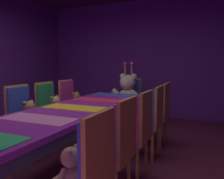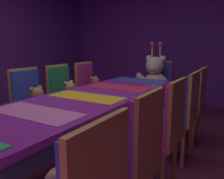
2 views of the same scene
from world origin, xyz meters
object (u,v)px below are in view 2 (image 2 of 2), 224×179
teddy_left_3 (70,94)px  teddy_left_4 (95,87)px  teddy_left_2 (38,102)px  throne_chair (157,83)px  teddy_right_1 (118,148)px  chair_right_2 (167,125)px  chair_right_3 (185,108)px  chair_left_2 (29,101)px  teddy_right_2 (151,124)px  king_teddy_bear (154,77)px  banquet_table (87,105)px  teddy_right_3 (172,107)px  chair_left_4 (88,86)px  chair_right_1 (138,151)px  chair_right_4 (195,98)px  chair_left_3 (62,92)px  teddy_right_4 (183,97)px

teddy_left_3 → teddy_left_4: teddy_left_3 is taller
teddy_left_2 → throne_chair: 2.19m
teddy_right_1 → chair_right_2: 0.58m
teddy_right_1 → chair_right_3: bearing=-97.3°
chair_right_2 → throne_chair: bearing=-68.0°
teddy_left_3 → throne_chair: (0.72, 1.49, 0.00)m
chair_right_2 → chair_left_2: bearing=-0.3°
teddy_right_2 → king_teddy_bear: bearing=-70.0°
banquet_table → teddy_left_4: (-0.71, 1.16, -0.06)m
chair_left_2 → teddy_right_1: bearing=-20.3°
banquet_table → chair_right_3: chair_right_3 is taller
teddy_left_3 → throne_chair: throne_chair is taller
teddy_left_2 → teddy_right_3: bearing=23.7°
chair_left_4 → chair_right_1: (1.69, -1.73, 0.00)m
banquet_table → chair_right_4: bearing=54.2°
chair_left_3 → banquet_table: bearing=-33.8°
teddy_right_2 → chair_right_4: 1.17m
chair_right_1 → chair_right_4: same height
teddy_right_3 → king_teddy_bear: size_ratio=0.38×
chair_right_2 → chair_left_4: bearing=-34.7°
chair_left_4 → chair_right_1: 2.42m
chair_left_4 → king_teddy_bear: bearing=40.8°
teddy_left_3 → teddy_right_1: size_ratio=1.13×
banquet_table → teddy_left_3: (-0.72, 0.58, -0.06)m
banquet_table → teddy_left_2: 0.72m
teddy_left_2 → chair_right_4: 1.92m
teddy_left_2 → teddy_right_2: size_ratio=1.12×
throne_chair → teddy_right_4: bearing=36.5°
chair_right_1 → teddy_right_2: size_ratio=3.22×
chair_left_3 → chair_right_1: size_ratio=1.00×
chair_left_4 → chair_right_4: bearing=-0.5°
teddy_right_3 → chair_right_4: bearing=-104.3°
teddy_left_3 → teddy_right_3: (1.41, 0.04, -0.00)m
teddy_left_4 → teddy_right_2: teddy_left_4 is taller
teddy_left_3 → king_teddy_bear: (0.72, 1.33, 0.14)m
teddy_left_3 → teddy_right_2: teddy_left_3 is taller
teddy_right_1 → teddy_right_3: teddy_right_3 is taller
teddy_left_4 → chair_left_4: bearing=180.0°
teddy_right_4 → teddy_right_1: bearing=90.1°
chair_left_2 → teddy_right_2: bearing=-0.4°
chair_left_2 → teddy_left_2: chair_left_2 is taller
throne_chair → king_teddy_bear: (0.00, -0.17, 0.13)m
chair_right_1 → king_teddy_bear: 2.61m
teddy_right_1 → chair_left_4: bearing=-48.4°
chair_left_4 → chair_right_2: 2.06m
teddy_right_4 → chair_right_3: bearing=106.4°
chair_left_4 → chair_right_3: bearing=-17.9°
chair_right_2 → chair_right_4: (-0.01, 1.16, 0.00)m
chair_right_4 → king_teddy_bear: (-0.83, 0.75, 0.13)m
teddy_right_3 → chair_right_4: 0.55m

